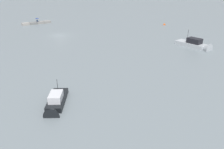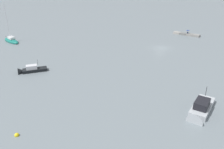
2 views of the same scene
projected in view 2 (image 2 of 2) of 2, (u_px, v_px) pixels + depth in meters
ground_plane at (161, 48)px, 63.93m from camera, size 500.00×500.00×0.00m
seawall_pier at (186, 34)px, 77.94m from camera, size 9.17×1.85×0.71m
person_seated_blue_left at (188, 33)px, 77.45m from camera, size 0.48×0.66×0.73m
umbrella_open_navy at (188, 30)px, 77.16m from camera, size 1.20×1.20×1.27m
sailboat_teal_mid at (11, 41)px, 69.82m from camera, size 8.67×3.36×11.46m
motorboat_grey_near at (200, 110)px, 33.00m from camera, size 2.94×7.89×4.34m
motorboat_black_mid at (30, 70)px, 47.56m from camera, size 4.69×5.94×3.31m
mooring_buoy_mid at (17, 135)px, 28.39m from camera, size 0.58×0.58×0.58m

